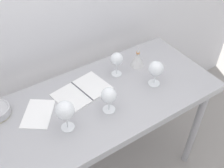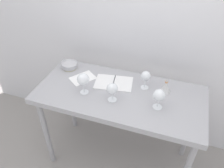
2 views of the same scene
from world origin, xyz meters
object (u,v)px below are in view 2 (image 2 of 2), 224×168
(wine_glass_near_right, at_px, (159,96))
(open_notebook, at_px, (114,83))
(decanter_funnel, at_px, (166,87))
(wine_glass_near_left, at_px, (83,80))
(tasting_bowl, at_px, (70,65))
(tasting_sheet_upper, at_px, (83,78))
(wine_glass_near_center, at_px, (112,89))
(wine_glass_far_right, at_px, (146,77))

(wine_glass_near_right, relative_size, open_notebook, 0.47)
(wine_glass_near_right, height_order, decanter_funnel, wine_glass_near_right)
(wine_glass_near_left, bearing_deg, open_notebook, 46.13)
(wine_glass_near_left, relative_size, decanter_funnel, 1.23)
(decanter_funnel, bearing_deg, tasting_bowl, 176.10)
(tasting_sheet_upper, bearing_deg, wine_glass_near_center, 7.13)
(wine_glass_far_right, relative_size, wine_glass_near_left, 0.89)
(wine_glass_near_right, distance_m, open_notebook, 0.46)
(wine_glass_near_right, distance_m, wine_glass_near_left, 0.61)
(open_notebook, height_order, decanter_funnel, decanter_funnel)
(wine_glass_near_right, bearing_deg, open_notebook, 156.72)
(tasting_sheet_upper, bearing_deg, wine_glass_near_right, 23.22)
(wine_glass_near_right, distance_m, tasting_sheet_upper, 0.73)
(wine_glass_far_right, bearing_deg, wine_glass_near_left, -153.99)
(open_notebook, relative_size, tasting_bowl, 2.37)
(wine_glass_near_right, bearing_deg, tasting_sheet_upper, 167.36)
(wine_glass_far_right, distance_m, wine_glass_near_center, 0.32)
(decanter_funnel, bearing_deg, wine_glass_near_center, -147.62)
(wine_glass_far_right, bearing_deg, decanter_funnel, 1.62)
(wine_glass_near_center, distance_m, tasting_bowl, 0.62)
(wine_glass_near_right, xyz_separation_m, open_notebook, (-0.41, 0.18, -0.11))
(wine_glass_near_left, distance_m, tasting_bowl, 0.42)
(wine_glass_far_right, distance_m, wine_glass_near_left, 0.51)
(wine_glass_far_right, height_order, wine_glass_near_center, wine_glass_far_right)
(wine_glass_near_center, relative_size, decanter_funnel, 1.07)
(wine_glass_near_center, xyz_separation_m, decanter_funnel, (0.38, 0.24, -0.06))
(wine_glass_near_right, distance_m, tasting_bowl, 0.94)
(wine_glass_near_right, xyz_separation_m, tasting_bowl, (-0.89, 0.27, -0.09))
(tasting_sheet_upper, relative_size, decanter_funnel, 1.44)
(wine_glass_far_right, height_order, tasting_bowl, wine_glass_far_right)
(wine_glass_near_left, bearing_deg, wine_glass_far_right, 26.01)
(wine_glass_near_right, relative_size, wine_glass_near_left, 0.91)
(tasting_sheet_upper, distance_m, tasting_bowl, 0.22)
(wine_glass_near_center, distance_m, decanter_funnel, 0.46)
(wine_glass_near_center, bearing_deg, wine_glass_near_left, 177.07)
(wine_glass_far_right, bearing_deg, tasting_sheet_upper, -175.11)
(wine_glass_near_center, relative_size, open_notebook, 0.44)
(wine_glass_far_right, xyz_separation_m, wine_glass_near_left, (-0.46, -0.22, 0.01))
(wine_glass_near_left, xyz_separation_m, open_notebook, (0.19, 0.20, -0.12))
(wine_glass_far_right, xyz_separation_m, tasting_bowl, (-0.75, 0.07, -0.09))
(wine_glass_near_center, height_order, tasting_bowl, wine_glass_near_center)
(wine_glass_near_right, distance_m, wine_glass_far_right, 0.25)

